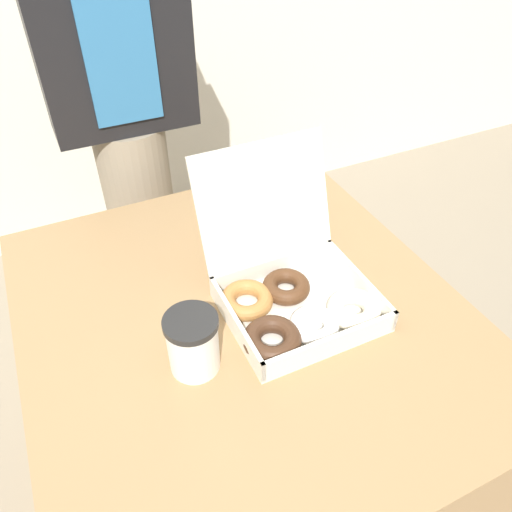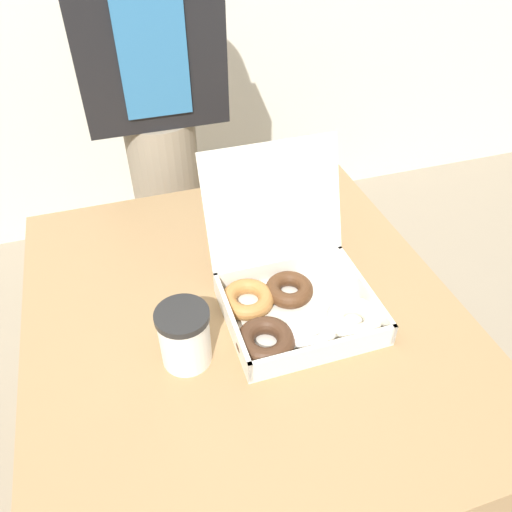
% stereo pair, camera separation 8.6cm
% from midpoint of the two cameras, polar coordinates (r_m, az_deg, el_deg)
% --- Properties ---
extents(ground_plane, '(14.00, 14.00, 0.00)m').
position_cam_midpoint_polar(ground_plane, '(1.56, -2.65, -24.93)').
color(ground_plane, gray).
extents(table, '(0.81, 0.89, 0.73)m').
position_cam_midpoint_polar(table, '(1.24, -3.17, -17.93)').
color(table, '#99754C').
rests_on(table, ground_plane).
extents(donut_box, '(0.31, 0.32, 0.27)m').
position_cam_midpoint_polar(donut_box, '(0.93, 1.37, -4.50)').
color(donut_box, silver).
rests_on(donut_box, table).
extents(coffee_cup, '(0.09, 0.09, 0.11)m').
position_cam_midpoint_polar(coffee_cup, '(0.84, -10.17, -9.91)').
color(coffee_cup, silver).
rests_on(coffee_cup, table).
extents(person_customer, '(0.36, 0.23, 1.62)m').
position_cam_midpoint_polar(person_customer, '(1.37, -17.13, 17.60)').
color(person_customer, gray).
rests_on(person_customer, ground_plane).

